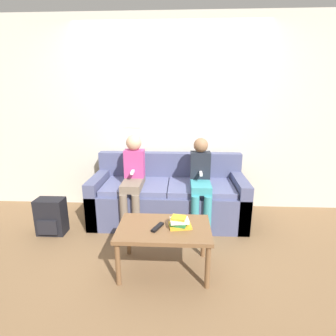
{
  "coord_description": "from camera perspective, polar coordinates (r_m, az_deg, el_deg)",
  "views": [
    {
      "loc": [
        0.16,
        -2.66,
        1.58
      ],
      "look_at": [
        0.0,
        0.38,
        0.73
      ],
      "focal_mm": 28.0,
      "sensor_mm": 36.0,
      "label": 1
    }
  ],
  "objects": [
    {
      "name": "wall_back",
      "position": [
        3.68,
        0.51,
        11.17
      ],
      "size": [
        8.0,
        0.07,
        2.6
      ],
      "color": "beige",
      "rests_on": "ground_plane"
    },
    {
      "name": "person_left",
      "position": [
        3.18,
        -7.61,
        -1.7
      ],
      "size": [
        0.24,
        0.55,
        1.12
      ],
      "color": "#756656",
      "rests_on": "ground_plane"
    },
    {
      "name": "book_stack",
      "position": [
        2.4,
        2.5,
        -11.77
      ],
      "size": [
        0.22,
        0.17,
        0.1
      ],
      "color": "gold",
      "rests_on": "coffee_table"
    },
    {
      "name": "coffee_table",
      "position": [
        2.44,
        -0.86,
        -13.8
      ],
      "size": [
        0.84,
        0.54,
        0.44
      ],
      "color": "brown",
      "rests_on": "ground_plane"
    },
    {
      "name": "person_right",
      "position": [
        3.14,
        7.09,
        -2.37
      ],
      "size": [
        0.24,
        0.55,
        1.09
      ],
      "color": "teal",
      "rests_on": "ground_plane"
    },
    {
      "name": "couch",
      "position": [
        3.43,
        0.11,
        -6.52
      ],
      "size": [
        1.93,
        0.79,
        0.83
      ],
      "color": "#4C5175",
      "rests_on": "ground_plane"
    },
    {
      "name": "ground_plane",
      "position": [
        3.1,
        -0.37,
        -15.11
      ],
      "size": [
        10.0,
        10.0,
        0.0
      ],
      "primitive_type": "plane",
      "color": "brown"
    },
    {
      "name": "tv_remote",
      "position": [
        2.39,
        -2.3,
        -12.74
      ],
      "size": [
        0.11,
        0.17,
        0.02
      ],
      "rotation": [
        0.0,
        0.0,
        -0.42
      ],
      "color": "black",
      "rests_on": "coffee_table"
    },
    {
      "name": "backpack",
      "position": [
        3.4,
        -24.1,
        -9.66
      ],
      "size": [
        0.32,
        0.22,
        0.43
      ],
      "color": "black",
      "rests_on": "ground_plane"
    }
  ]
}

